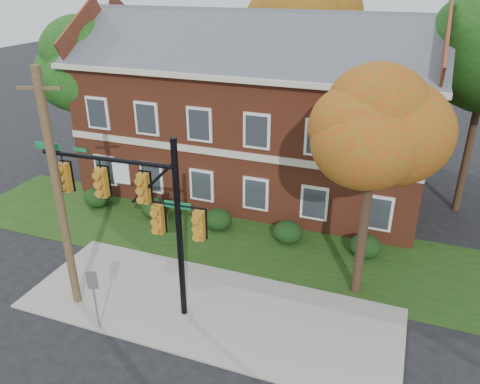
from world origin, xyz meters
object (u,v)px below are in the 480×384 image
(hedge_left, at_px, (155,208))
(tree_left_rear, at_px, (87,64))
(hedge_center, at_px, (218,219))
(hedge_right, at_px, (288,232))
(sign_post, at_px, (94,291))
(apartment_building, at_px, (254,103))
(hedge_far_left, at_px, (97,198))
(hedge_far_right, at_px, (365,246))
(tree_near_right, at_px, (383,131))
(utility_pole, at_px, (59,196))
(tree_far_rear, at_px, (314,17))
(traffic_signal, at_px, (144,208))

(hedge_left, distance_m, tree_left_rear, 9.69)
(hedge_left, distance_m, hedge_center, 3.50)
(hedge_right, xyz_separation_m, sign_post, (-4.64, -8.04, 1.14))
(apartment_building, relative_size, tree_left_rear, 2.12)
(hedge_far_left, relative_size, hedge_far_right, 1.00)
(apartment_building, xyz_separation_m, hedge_far_right, (7.00, -5.25, -4.46))
(hedge_far_left, relative_size, hedge_center, 1.00)
(hedge_right, bearing_deg, hedge_left, 180.00)
(hedge_far_left, relative_size, hedge_left, 1.00)
(hedge_right, bearing_deg, tree_near_right, -37.28)
(hedge_far_left, bearing_deg, tree_near_right, -11.27)
(hedge_center, bearing_deg, hedge_left, 180.00)
(hedge_far_left, distance_m, utility_pole, 9.09)
(tree_near_right, xyz_separation_m, utility_pole, (-10.07, -4.21, -2.17))
(hedge_far_left, distance_m, hedge_right, 10.50)
(hedge_far_right, bearing_deg, hedge_left, 180.00)
(hedge_far_left, distance_m, sign_post, 10.02)
(tree_far_rear, bearing_deg, hedge_center, -95.85)
(hedge_far_right, bearing_deg, tree_far_rear, 113.37)
(hedge_left, height_order, hedge_far_right, same)
(tree_left_rear, bearing_deg, sign_post, -54.81)
(apartment_building, bearing_deg, traffic_signal, -89.49)
(hedge_center, bearing_deg, tree_left_rear, 156.96)
(apartment_building, relative_size, sign_post, 7.66)
(apartment_building, relative_size, tree_far_rear, 1.63)
(tree_near_right, bearing_deg, utility_pole, -157.33)
(utility_pole, bearing_deg, hedge_left, 77.57)
(hedge_center, xyz_separation_m, hedge_right, (3.50, 0.00, 0.00))
(tree_far_rear, relative_size, traffic_signal, 1.68)
(tree_left_rear, relative_size, traffic_signal, 1.30)
(hedge_center, xyz_separation_m, traffic_signal, (0.10, -6.42, 3.72))
(hedge_far_left, distance_m, tree_far_rear, 17.61)
(hedge_left, bearing_deg, sign_post, -73.65)
(apartment_building, bearing_deg, utility_pole, -103.05)
(utility_pole, relative_size, sign_post, 3.61)
(hedge_left, relative_size, hedge_right, 1.00)
(hedge_far_right, xyz_separation_m, sign_post, (-8.14, -8.04, 1.14))
(utility_pole, bearing_deg, tree_near_right, 4.97)
(hedge_far_left, xyz_separation_m, tree_far_rear, (8.34, 13.09, 8.32))
(hedge_center, xyz_separation_m, sign_post, (-1.14, -8.04, 1.14))
(utility_pole, xyz_separation_m, sign_post, (1.71, -1.00, -2.83))
(hedge_right, xyz_separation_m, tree_far_rear, (-2.16, 13.09, 8.32))
(hedge_center, relative_size, hedge_far_right, 1.00)
(apartment_building, relative_size, hedge_left, 13.43)
(hedge_far_right, bearing_deg, sign_post, -135.34)
(hedge_far_right, height_order, traffic_signal, traffic_signal)
(hedge_far_right, relative_size, tree_left_rear, 0.16)
(apartment_building, xyz_separation_m, hedge_far_left, (-7.00, -5.25, -4.46))
(tree_near_right, xyz_separation_m, traffic_signal, (-7.12, -3.58, -2.42))
(apartment_building, xyz_separation_m, tree_near_right, (7.22, -8.09, 1.68))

